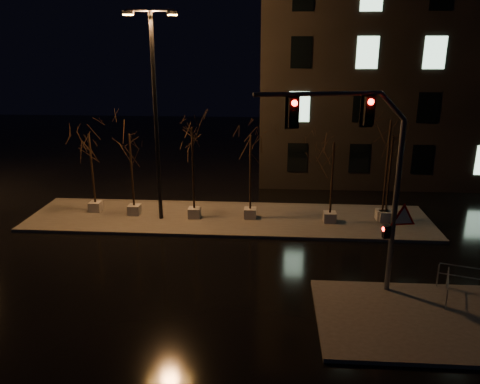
{
  "coord_description": "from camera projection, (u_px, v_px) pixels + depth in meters",
  "views": [
    {
      "loc": [
        2.3,
        -18.11,
        9.2
      ],
      "look_at": [
        0.9,
        2.25,
        2.8
      ],
      "focal_mm": 35.0,
      "sensor_mm": 36.0,
      "label": 1
    }
  ],
  "objects": [
    {
      "name": "tree_1",
      "position": [
        130.0,
        152.0,
        25.18
      ],
      "size": [
        1.8,
        1.8,
        4.68
      ],
      "color": "#A8A49C",
      "rests_on": "median"
    },
    {
      "name": "tree_2",
      "position": [
        192.0,
        148.0,
        24.62
      ],
      "size": [
        1.8,
        1.8,
        5.12
      ],
      "color": "#A8A49C",
      "rests_on": "median"
    },
    {
      "name": "tree_5",
      "position": [
        391.0,
        155.0,
        24.17
      ],
      "size": [
        1.8,
        1.8,
        4.79
      ],
      "color": "#A8A49C",
      "rests_on": "median"
    },
    {
      "name": "traffic_signal_mast",
      "position": [
        367.0,
        166.0,
        16.54
      ],
      "size": [
        6.12,
        1.27,
        7.59
      ],
      "rotation": [
        0.0,
        0.0,
        0.2
      ],
      "color": "slate",
      "rests_on": "sidewalk_corner"
    },
    {
      "name": "building",
      "position": [
        434.0,
        70.0,
        34.12
      ],
      "size": [
        25.0,
        12.0,
        15.0
      ],
      "primitive_type": "cube",
      "color": "black",
      "rests_on": "ground"
    },
    {
      "name": "tree_4",
      "position": [
        333.0,
        160.0,
        24.1
      ],
      "size": [
        1.8,
        1.8,
        4.47
      ],
      "color": "#A8A49C",
      "rests_on": "median"
    },
    {
      "name": "tree_3",
      "position": [
        251.0,
        154.0,
        24.66
      ],
      "size": [
        1.8,
        1.8,
        4.69
      ],
      "color": "#A8A49C",
      "rests_on": "median"
    },
    {
      "name": "streetlight_main",
      "position": [
        155.0,
        104.0,
        23.82
      ],
      "size": [
        2.68,
        0.58,
        10.73
      ],
      "rotation": [
        0.0,
        0.0,
        0.1
      ],
      "color": "black",
      "rests_on": "median"
    },
    {
      "name": "guard_rail_a",
      "position": [
        471.0,
        276.0,
        17.82
      ],
      "size": [
        2.25,
        0.75,
        1.02
      ],
      "rotation": [
        0.0,
        0.0,
        -0.31
      ],
      "color": "slate",
      "rests_on": "sidewalk_corner"
    },
    {
      "name": "tree_6",
      "position": [
        389.0,
        143.0,
        24.18
      ],
      "size": [
        1.8,
        1.8,
        5.56
      ],
      "color": "#A8A49C",
      "rests_on": "median"
    },
    {
      "name": "sidewalk_corner",
      "position": [
        417.0,
        319.0,
        16.3
      ],
      "size": [
        7.0,
        5.0,
        0.15
      ],
      "primitive_type": "cube",
      "color": "#474440",
      "rests_on": "ground"
    },
    {
      "name": "tree_0",
      "position": [
        90.0,
        152.0,
        25.72
      ],
      "size": [
        1.8,
        1.8,
        4.58
      ],
      "color": "#A8A49C",
      "rests_on": "median"
    },
    {
      "name": "median",
      "position": [
        229.0,
        218.0,
        25.83
      ],
      "size": [
        22.0,
        5.0,
        0.15
      ],
      "primitive_type": "cube",
      "color": "#474440",
      "rests_on": "ground"
    },
    {
      "name": "ground",
      "position": [
        216.0,
        269.0,
        20.15
      ],
      "size": [
        90.0,
        90.0,
        0.0
      ],
      "primitive_type": "plane",
      "color": "black",
      "rests_on": "ground"
    },
    {
      "name": "guard_rail_b",
      "position": [
        448.0,
        284.0,
        17.39
      ],
      "size": [
        0.66,
        1.73,
        0.87
      ],
      "rotation": [
        0.0,
        0.0,
        1.22
      ],
      "color": "slate",
      "rests_on": "sidewalk_corner"
    }
  ]
}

